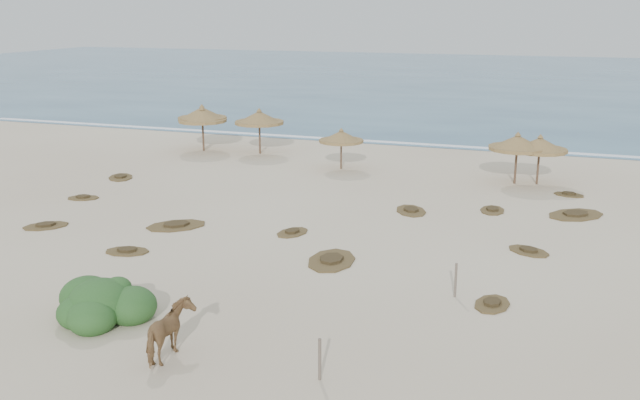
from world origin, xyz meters
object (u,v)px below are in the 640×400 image
Objects in this scene: palapa_0 at (202,116)px; palapa_1 at (202,114)px; bush at (102,304)px; horse at (170,332)px.

palapa_0 is 0.54m from palapa_1.
palapa_0 is 26.16m from bush.
palapa_0 is at bearing -67.73° from horse.
bush is at bearing -68.48° from palapa_1.
horse is (12.75, -25.85, -1.52)m from palapa_0.
palapa_0 reaches higher than bush.
palapa_0 is 1.09× the size of palapa_1.
bush is (9.77, -24.78, -1.86)m from palapa_1.
palapa_1 is at bearing 118.61° from palapa_0.
bush is (-3.24, 1.54, -0.28)m from horse.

